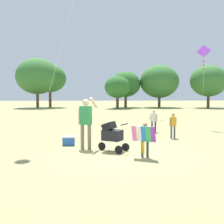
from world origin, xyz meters
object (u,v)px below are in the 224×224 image
at_px(stroller, 112,134).
at_px(kite_orange_delta, 204,54).
at_px(person_red_shirt, 154,119).
at_px(cooler_box, 69,141).
at_px(child_with_butterfly_kite, 145,136).
at_px(person_sitting_far, 173,124).
at_px(person_adult_flyer, 86,119).

distance_m(stroller, kite_orange_delta, 8.90).
height_order(person_red_shirt, cooler_box, person_red_shirt).
bearing_deg(cooler_box, child_with_butterfly_kite, -39.25).
xyz_separation_m(person_red_shirt, person_sitting_far, (0.48, -1.87, -0.02)).
bearing_deg(person_sitting_far, child_with_butterfly_kite, -117.68).
distance_m(stroller, person_sitting_far, 3.83).
xyz_separation_m(kite_orange_delta, person_red_shirt, (-3.12, -1.60, -3.50)).
xyz_separation_m(stroller, person_red_shirt, (2.34, 4.46, 0.06)).
xyz_separation_m(person_adult_flyer, cooler_box, (-0.70, 0.72, -0.90)).
height_order(child_with_butterfly_kite, person_sitting_far, person_sitting_far).
height_order(kite_orange_delta, person_sitting_far, kite_orange_delta).
relative_size(person_red_shirt, person_sitting_far, 1.02).
distance_m(child_with_butterfly_kite, person_adult_flyer, 2.38).
relative_size(person_adult_flyer, kite_orange_delta, 0.39).
height_order(child_with_butterfly_kite, cooler_box, child_with_butterfly_kite).
bearing_deg(person_red_shirt, cooler_box, -140.22).
bearing_deg(child_with_butterfly_kite, cooler_box, 140.75).
height_order(person_red_shirt, person_sitting_far, person_red_shirt).
bearing_deg(child_with_butterfly_kite, person_adult_flyer, 143.65).
distance_m(person_sitting_far, cooler_box, 4.67).
relative_size(stroller, person_sitting_far, 0.97).
bearing_deg(person_red_shirt, child_with_butterfly_kite, -104.18).
distance_m(person_red_shirt, person_sitting_far, 1.93).
relative_size(child_with_butterfly_kite, person_sitting_far, 0.98).
xyz_separation_m(person_adult_flyer, person_red_shirt, (3.24, 4.00, -0.41)).
relative_size(child_with_butterfly_kite, person_red_shirt, 0.96).
relative_size(child_with_butterfly_kite, kite_orange_delta, 0.23).
relative_size(kite_orange_delta, person_sitting_far, 4.27).
bearing_deg(stroller, kite_orange_delta, 48.01).
xyz_separation_m(stroller, cooler_box, (-1.60, 1.18, -0.43)).
bearing_deg(stroller, cooler_box, 143.70).
distance_m(child_with_butterfly_kite, person_red_shirt, 5.56).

